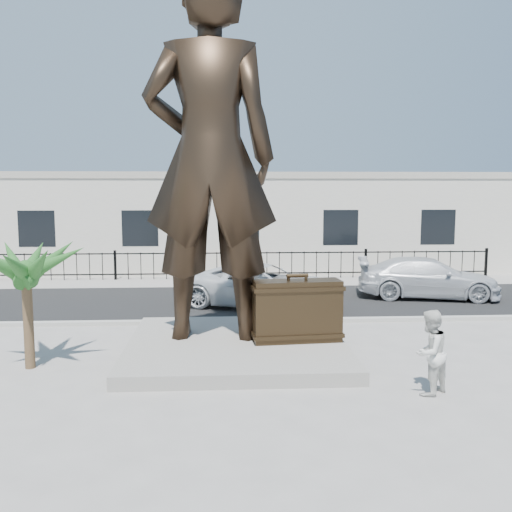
{
  "coord_description": "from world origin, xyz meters",
  "views": [
    {
      "loc": [
        -0.8,
        -11.98,
        3.97
      ],
      "look_at": [
        0.0,
        2.0,
        2.3
      ],
      "focal_mm": 40.0,
      "sensor_mm": 36.0,
      "label": 1
    }
  ],
  "objects_px": {
    "suitcase": "(297,311)",
    "statue": "(210,157)",
    "car_white": "(262,286)",
    "tourist": "(430,352)"
  },
  "relations": [
    {
      "from": "suitcase",
      "to": "statue",
      "type": "bearing_deg",
      "value": 160.38
    },
    {
      "from": "car_white",
      "to": "statue",
      "type": "bearing_deg",
      "value": -174.1
    },
    {
      "from": "tourist",
      "to": "car_white",
      "type": "distance_m",
      "value": 8.72
    },
    {
      "from": "suitcase",
      "to": "car_white",
      "type": "relative_size",
      "value": 0.4
    },
    {
      "from": "statue",
      "to": "car_white",
      "type": "distance_m",
      "value": 6.49
    },
    {
      "from": "statue",
      "to": "tourist",
      "type": "distance_m",
      "value": 6.73
    },
    {
      "from": "statue",
      "to": "car_white",
      "type": "height_order",
      "value": "statue"
    },
    {
      "from": "tourist",
      "to": "suitcase",
      "type": "bearing_deg",
      "value": -91.58
    },
    {
      "from": "car_white",
      "to": "tourist",
      "type": "bearing_deg",
      "value": -138.01
    },
    {
      "from": "tourist",
      "to": "car_white",
      "type": "height_order",
      "value": "tourist"
    }
  ]
}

